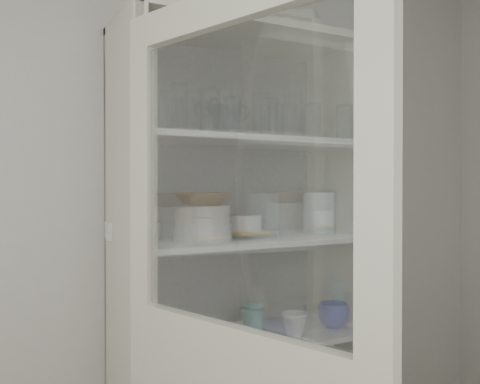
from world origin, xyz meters
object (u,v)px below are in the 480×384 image
grey_bowl_stack (319,213)px  measuring_cups (227,338)px  plate_stack_back (134,230)px  mug_blue (333,315)px  goblet_3 (271,123)px  mug_white (294,325)px  mug_teal (251,318)px  goblet_1 (204,118)px  plate_stack_front (203,232)px  white_ramekin (244,223)px  cream_bowl (203,214)px  goblet_2 (240,121)px  teal_jar (254,317)px  terracotta_bowl (203,199)px  yellow_trivet (244,232)px  white_canister (138,328)px  pantry_cabinet (233,312)px  glass_platter (244,235)px  goblet_0 (134,115)px

grey_bowl_stack → measuring_cups: size_ratio=1.61×
plate_stack_back → mug_blue: plate_stack_back is taller
goblet_3 → mug_white: 0.86m
plate_stack_back → mug_white: bearing=-25.3°
mug_blue → mug_teal: size_ratio=1.41×
goblet_1 → grey_bowl_stack: 0.67m
plate_stack_front → mug_white: size_ratio=2.07×
white_ramekin → measuring_cups: bearing=-147.5°
plate_stack_front → cream_bowl: size_ratio=1.05×
goblet_2 → mug_blue: bearing=-28.0°
goblet_1 → white_ramekin: size_ratio=1.26×
mug_teal → mug_blue: bearing=-13.8°
goblet_3 → mug_blue: size_ratio=1.28×
plate_stack_front → teal_jar: size_ratio=2.17×
grey_bowl_stack → mug_white: size_ratio=1.70×
goblet_2 → measuring_cups: size_ratio=1.60×
terracotta_bowl → yellow_trivet: 0.25m
grey_bowl_stack → measuring_cups: 0.70m
mug_white → white_canister: (-0.59, 0.18, 0.02)m
goblet_1 → teal_jar: 0.87m
goblet_3 → grey_bowl_stack: bearing=-12.1°
plate_stack_back → yellow_trivet: plate_stack_back is taller
cream_bowl → pantry_cabinet: bearing=33.3°
pantry_cabinet → mug_blue: bearing=-20.0°
plate_stack_front → glass_platter: (0.20, 0.05, -0.03)m
mug_teal → measuring_cups: (-0.19, -0.15, -0.02)m
plate_stack_back → plate_stack_front: bearing=-45.0°
goblet_0 → white_ramekin: goblet_0 is taller
mug_blue → teal_jar: mug_blue is taller
grey_bowl_stack → white_ramekin: bearing=-175.4°
goblet_1 → yellow_trivet: 0.50m
yellow_trivet → white_canister: yellow_trivet is taller
mug_blue → mug_white: 0.24m
goblet_0 → mug_white: goblet_0 is taller
pantry_cabinet → goblet_1: (-0.11, 0.05, 0.81)m
terracotta_bowl → white_canister: 0.55m
measuring_cups → white_canister: 0.34m
glass_platter → teal_jar: size_ratio=2.90×
goblet_2 → mug_teal: goblet_2 is taller
plate_stack_back → measuring_cups: (0.30, -0.23, -0.41)m
goblet_2 → plate_stack_back: bearing=174.9°
glass_platter → grey_bowl_stack: size_ratio=1.63×
plate_stack_back → white_ramekin: white_ramekin is taller
mug_blue → measuring_cups: bearing=-176.7°
pantry_cabinet → mug_teal: bearing=2.5°
cream_bowl → yellow_trivet: cream_bowl is taller
teal_jar → measuring_cups: teal_jar is taller
cream_bowl → white_ramekin: size_ratio=1.43×
glass_platter → white_canister: (-0.42, 0.07, -0.34)m
goblet_0 → mug_blue: bearing=-13.3°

